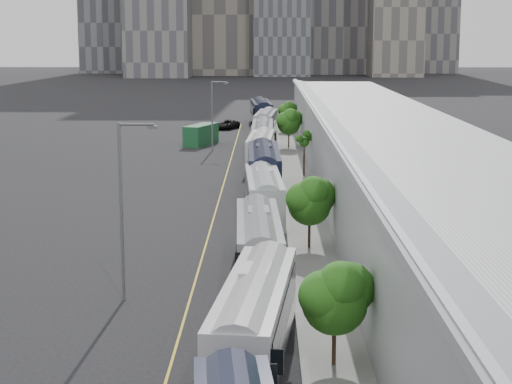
{
  "coord_description": "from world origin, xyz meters",
  "views": [
    {
      "loc": [
        2.54,
        -1.38,
        13.71
      ],
      "look_at": [
        1.82,
        57.68,
        3.0
      ],
      "focal_mm": 60.0,
      "sensor_mm": 36.0,
      "label": 1
    }
  ],
  "objects_px": {
    "bus_8": "(266,125)",
    "street_lamp_near": "(125,200)",
    "bus_7": "(262,138)",
    "bus_5": "(264,172)",
    "bus_2": "(255,326)",
    "bus_6": "(261,152)",
    "suv": "(227,125)",
    "bus_9": "(261,114)",
    "bus_4": "(264,199)",
    "bus_3": "(258,249)",
    "street_lamp_far": "(214,111)",
    "shipping_container": "(201,135)"
  },
  "relations": [
    {
      "from": "bus_8",
      "to": "street_lamp_near",
      "type": "relative_size",
      "value": 1.33
    },
    {
      "from": "bus_7",
      "to": "bus_5",
      "type": "bearing_deg",
      "value": -88.93
    },
    {
      "from": "bus_2",
      "to": "street_lamp_near",
      "type": "xyz_separation_m",
      "value": [
        -6.88,
        8.56,
        3.83
      ]
    },
    {
      "from": "bus_6",
      "to": "bus_8",
      "type": "distance_m",
      "value": 28.76
    },
    {
      "from": "bus_7",
      "to": "suv",
      "type": "bearing_deg",
      "value": 102.97
    },
    {
      "from": "bus_7",
      "to": "bus_2",
      "type": "bearing_deg",
      "value": -89.44
    },
    {
      "from": "bus_7",
      "to": "bus_9",
      "type": "distance_m",
      "value": 30.84
    },
    {
      "from": "bus_2",
      "to": "bus_6",
      "type": "distance_m",
      "value": 56.5
    },
    {
      "from": "bus_2",
      "to": "bus_4",
      "type": "relative_size",
      "value": 1.02
    },
    {
      "from": "bus_6",
      "to": "bus_3",
      "type": "bearing_deg",
      "value": -87.14
    },
    {
      "from": "bus_3",
      "to": "street_lamp_far",
      "type": "height_order",
      "value": "street_lamp_far"
    },
    {
      "from": "bus_7",
      "to": "bus_4",
      "type": "bearing_deg",
      "value": -89.04
    },
    {
      "from": "bus_7",
      "to": "street_lamp_far",
      "type": "relative_size",
      "value": 1.48
    },
    {
      "from": "bus_2",
      "to": "suv",
      "type": "height_order",
      "value": "bus_2"
    },
    {
      "from": "bus_4",
      "to": "bus_6",
      "type": "distance_m",
      "value": 27.47
    },
    {
      "from": "bus_3",
      "to": "bus_5",
      "type": "xyz_separation_m",
      "value": [
        0.22,
        27.74,
        0.16
      ]
    },
    {
      "from": "street_lamp_far",
      "to": "shipping_container",
      "type": "xyz_separation_m",
      "value": [
        -2.03,
        5.81,
        -3.61
      ]
    },
    {
      "from": "street_lamp_far",
      "to": "suv",
      "type": "relative_size",
      "value": 1.68
    },
    {
      "from": "bus_2",
      "to": "suv",
      "type": "relative_size",
      "value": 2.58
    },
    {
      "from": "bus_3",
      "to": "bus_4",
      "type": "distance_m",
      "value": 15.44
    },
    {
      "from": "bus_2",
      "to": "suv",
      "type": "xyz_separation_m",
      "value": [
        -5.46,
        94.03,
        -0.88
      ]
    },
    {
      "from": "bus_2",
      "to": "bus_4",
      "type": "xyz_separation_m",
      "value": [
        0.28,
        29.03,
        -0.03
      ]
    },
    {
      "from": "bus_8",
      "to": "suv",
      "type": "distance_m",
      "value": 10.58
    },
    {
      "from": "bus_9",
      "to": "bus_2",
      "type": "bearing_deg",
      "value": -93.75
    },
    {
      "from": "bus_3",
      "to": "street_lamp_far",
      "type": "bearing_deg",
      "value": 94.23
    },
    {
      "from": "bus_6",
      "to": "bus_7",
      "type": "bearing_deg",
      "value": 92.03
    },
    {
      "from": "bus_9",
      "to": "shipping_container",
      "type": "distance_m",
      "value": 26.34
    },
    {
      "from": "bus_4",
      "to": "bus_7",
      "type": "bearing_deg",
      "value": 87.72
    },
    {
      "from": "bus_2",
      "to": "bus_9",
      "type": "xyz_separation_m",
      "value": [
        -0.36,
        100.13,
        0.13
      ]
    },
    {
      "from": "bus_2",
      "to": "bus_9",
      "type": "relative_size",
      "value": 0.93
    },
    {
      "from": "bus_5",
      "to": "bus_9",
      "type": "relative_size",
      "value": 0.99
    },
    {
      "from": "bus_2",
      "to": "bus_7",
      "type": "xyz_separation_m",
      "value": [
        -0.01,
        69.29,
        -0.05
      ]
    },
    {
      "from": "street_lamp_far",
      "to": "bus_4",
      "type": "bearing_deg",
      "value": -81.17
    },
    {
      "from": "bus_2",
      "to": "bus_7",
      "type": "bearing_deg",
      "value": 95.97
    },
    {
      "from": "bus_6",
      "to": "street_lamp_near",
      "type": "xyz_separation_m",
      "value": [
        -6.73,
        -47.93,
        3.88
      ]
    },
    {
      "from": "bus_6",
      "to": "suv",
      "type": "relative_size",
      "value": 2.48
    },
    {
      "from": "bus_3",
      "to": "bus_2",
      "type": "bearing_deg",
      "value": -91.97
    },
    {
      "from": "bus_4",
      "to": "bus_5",
      "type": "distance_m",
      "value": 12.3
    },
    {
      "from": "bus_3",
      "to": "shipping_container",
      "type": "distance_m",
      "value": 61.84
    },
    {
      "from": "street_lamp_far",
      "to": "bus_3",
      "type": "bearing_deg",
      "value": -83.87
    },
    {
      "from": "bus_3",
      "to": "bus_8",
      "type": "relative_size",
      "value": 1.01
    },
    {
      "from": "bus_5",
      "to": "bus_8",
      "type": "bearing_deg",
      "value": 88.51
    },
    {
      "from": "bus_4",
      "to": "street_lamp_near",
      "type": "distance_m",
      "value": 22.02
    },
    {
      "from": "bus_6",
      "to": "street_lamp_near",
      "type": "bearing_deg",
      "value": -95.36
    },
    {
      "from": "bus_5",
      "to": "bus_4",
      "type": "bearing_deg",
      "value": -91.11
    },
    {
      "from": "bus_8",
      "to": "bus_9",
      "type": "xyz_separation_m",
      "value": [
        -0.75,
        14.87,
        0.19
      ]
    },
    {
      "from": "bus_2",
      "to": "bus_5",
      "type": "relative_size",
      "value": 0.94
    },
    {
      "from": "bus_9",
      "to": "suv",
      "type": "height_order",
      "value": "bus_9"
    },
    {
      "from": "bus_7",
      "to": "bus_3",
      "type": "bearing_deg",
      "value": -89.42
    },
    {
      "from": "street_lamp_far",
      "to": "suv",
      "type": "xyz_separation_m",
      "value": [
        0.48,
        24.92,
        -4.22
      ]
    }
  ]
}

